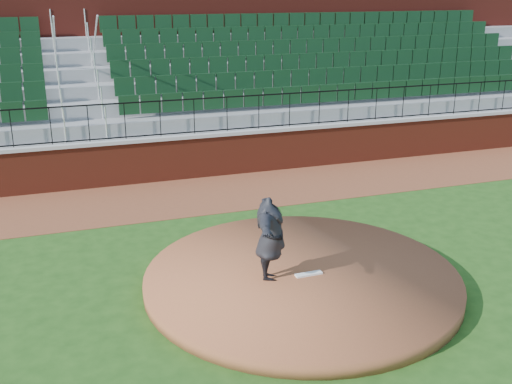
% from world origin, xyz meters
% --- Properties ---
extents(ground, '(90.00, 90.00, 0.00)m').
position_xyz_m(ground, '(0.00, 0.00, 0.00)').
color(ground, '#1F4914').
rests_on(ground, ground).
extents(warning_track, '(34.00, 3.20, 0.01)m').
position_xyz_m(warning_track, '(0.00, 5.40, 0.01)').
color(warning_track, brown).
rests_on(warning_track, ground).
extents(field_wall, '(34.00, 0.35, 1.20)m').
position_xyz_m(field_wall, '(0.00, 7.00, 0.60)').
color(field_wall, maroon).
rests_on(field_wall, ground).
extents(wall_cap, '(34.00, 0.45, 0.10)m').
position_xyz_m(wall_cap, '(0.00, 7.00, 1.25)').
color(wall_cap, '#B7B7B7').
rests_on(wall_cap, field_wall).
extents(wall_railing, '(34.00, 0.05, 1.00)m').
position_xyz_m(wall_railing, '(0.00, 7.00, 1.80)').
color(wall_railing, black).
rests_on(wall_railing, wall_cap).
extents(seating_stands, '(34.00, 5.10, 4.60)m').
position_xyz_m(seating_stands, '(0.00, 9.72, 2.30)').
color(seating_stands, gray).
rests_on(seating_stands, ground).
extents(concourse_wall, '(34.00, 0.50, 5.50)m').
position_xyz_m(concourse_wall, '(0.00, 12.52, 2.75)').
color(concourse_wall, maroon).
rests_on(concourse_wall, ground).
extents(pitchers_mound, '(5.89, 5.89, 0.25)m').
position_xyz_m(pitchers_mound, '(0.30, -0.30, 0.12)').
color(pitchers_mound, brown).
rests_on(pitchers_mound, ground).
extents(pitching_rubber, '(0.52, 0.14, 0.03)m').
position_xyz_m(pitching_rubber, '(0.38, -0.43, 0.27)').
color(pitching_rubber, white).
rests_on(pitching_rubber, pitchers_mound).
extents(pitcher, '(1.14, 2.01, 1.58)m').
position_xyz_m(pitcher, '(-0.35, -0.33, 1.04)').
color(pitcher, black).
rests_on(pitcher, pitchers_mound).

